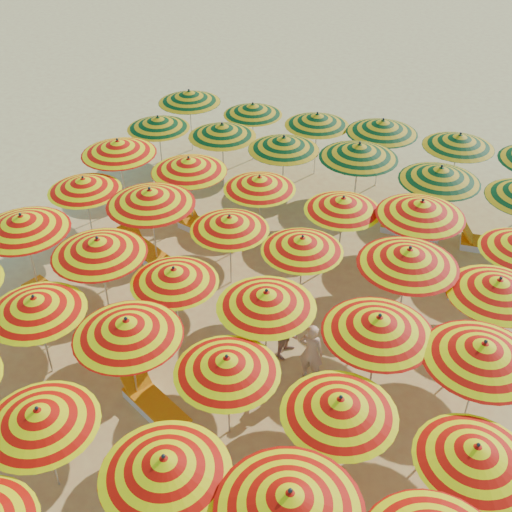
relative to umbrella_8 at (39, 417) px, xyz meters
name	(u,v)px	position (x,y,z in m)	size (l,w,h in m)	color
ground	(248,319)	(1.33, 5.72, -1.92)	(120.00, 120.00, 0.00)	#E3C265
umbrella_8	(39,417)	(0.00, 0.00, 0.00)	(2.40, 2.40, 2.18)	silver
umbrella_9	(165,466)	(2.52, -0.04, 0.10)	(2.37, 2.37, 2.29)	silver
umbrella_10	(290,501)	(4.58, 0.09, 0.23)	(2.31, 2.31, 2.44)	silver
umbrella_13	(35,305)	(-1.99, 2.33, 0.04)	(2.13, 2.13, 2.22)	silver
umbrella_14	(127,328)	(0.25, 2.39, 0.15)	(2.50, 2.50, 2.36)	silver
umbrella_15	(227,365)	(2.41, 2.42, 0.00)	(2.71, 2.71, 2.18)	silver
umbrella_16	(340,406)	(4.67, 2.29, 0.04)	(2.18, 2.18, 2.22)	silver
umbrella_17	(476,453)	(6.99, 2.30, -0.04)	(2.07, 2.07, 2.14)	silver
umbrella_18	(22,223)	(-4.14, 4.52, 0.20)	(3.02, 3.02, 2.41)	silver
umbrella_19	(98,247)	(-1.88, 4.46, 0.18)	(2.73, 2.73, 2.38)	silver
umbrella_20	(174,276)	(0.11, 4.46, -0.05)	(2.16, 2.16, 2.13)	silver
umbrella_21	(266,299)	(2.38, 4.40, 0.08)	(2.31, 2.31, 2.27)	silver
umbrella_22	(379,325)	(4.76, 4.44, 0.19)	(2.93, 2.93, 2.40)	silver
umbrella_23	(483,351)	(6.75, 4.50, 0.20)	(3.01, 3.01, 2.41)	silver
umbrella_24	(84,184)	(-4.19, 7.01, -0.03)	(2.27, 2.27, 2.15)	silver
umbrella_25	(150,197)	(-1.90, 6.78, 0.25)	(2.94, 2.94, 2.47)	silver
umbrella_26	(230,223)	(0.31, 6.90, -0.04)	(2.48, 2.48, 2.13)	silver
umbrella_27	(302,244)	(2.30, 6.79, -0.05)	(2.56, 2.56, 2.12)	silver
umbrella_28	(409,257)	(4.80, 6.88, 0.24)	(2.42, 2.42, 2.45)	silver
umbrella_29	(498,287)	(6.78, 6.74, 0.11)	(2.54, 2.54, 2.31)	silver
umbrella_30	(118,147)	(-4.36, 8.99, 0.18)	(2.88, 2.88, 2.38)	silver
umbrella_31	(189,165)	(-1.95, 8.94, 0.12)	(2.70, 2.70, 2.32)	silver
umbrella_32	(260,183)	(0.19, 9.06, -0.03)	(2.31, 2.31, 2.14)	silver
umbrella_33	(343,204)	(2.65, 8.88, -0.01)	(2.41, 2.41, 2.17)	silver
umbrella_34	(422,208)	(4.62, 9.13, 0.20)	(2.69, 2.69, 2.40)	silver
umbrella_36	(158,123)	(-4.39, 11.31, 0.00)	(2.68, 2.68, 2.18)	silver
umbrella_37	(222,130)	(-2.13, 11.44, 0.09)	(2.57, 2.57, 2.28)	silver
umbrella_38	(284,143)	(0.00, 11.33, 0.11)	(2.21, 2.21, 2.31)	silver
umbrella_39	(359,151)	(2.29, 11.48, 0.25)	(2.76, 2.76, 2.46)	silver
umbrella_40	(440,174)	(4.71, 11.15, 0.19)	(2.78, 2.78, 2.39)	silver
umbrella_42	(189,97)	(-4.38, 13.40, 0.11)	(2.78, 2.78, 2.31)	silver
umbrella_43	(253,109)	(-2.05, 13.61, -0.04)	(2.09, 2.09, 2.14)	silver
umbrella_44	(317,120)	(0.31, 13.48, 0.06)	(2.54, 2.54, 2.25)	silver
umbrella_45	(382,127)	(2.45, 13.53, 0.19)	(2.54, 2.54, 2.39)	silver
umbrella_46	(459,141)	(4.82, 13.64, 0.12)	(2.69, 2.69, 2.31)	silver
lounger_3	(155,406)	(0.75, 2.27, -1.77)	(1.82, 1.21, 0.69)	white
lounger_4	(51,297)	(-3.55, 4.30, -1.77)	(1.83, 1.06, 0.69)	white
lounger_5	(144,250)	(-2.49, 7.03, -1.77)	(1.82, 1.22, 0.69)	white
lounger_6	(204,228)	(-1.45, 8.73, -1.77)	(1.82, 0.94, 0.69)	white
lounger_7	(485,296)	(6.61, 8.84, -1.77)	(1.78, 0.72, 0.69)	white
lounger_8	(412,229)	(4.21, 11.17, -1.77)	(1.77, 0.69, 0.69)	white
lounger_9	(490,245)	(6.41, 11.24, -1.77)	(1.80, 0.81, 0.69)	white
beachgoer_a	(311,352)	(3.40, 4.52, -1.17)	(0.55, 0.36, 1.51)	tan
beachgoer_b	(290,330)	(2.69, 5.05, -1.22)	(0.69, 0.53, 1.41)	tan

